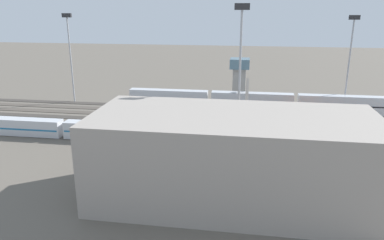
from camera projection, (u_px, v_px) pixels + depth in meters
ground_plane at (191, 123)px, 94.87m from camera, size 400.00×400.00×0.00m
track_bed_0 at (199, 108)px, 109.03m from camera, size 140.00×2.80×0.12m
track_bed_1 at (196, 112)px, 104.30m from camera, size 140.00×2.80×0.12m
track_bed_2 at (194, 117)px, 99.58m from camera, size 140.00×2.80×0.12m
track_bed_3 at (191, 123)px, 94.85m from camera, size 140.00×2.80×0.12m
track_bed_4 at (187, 129)px, 90.12m from camera, size 140.00×2.80×0.12m
track_bed_5 at (184, 136)px, 85.40m from camera, size 140.00×2.80×0.12m
track_bed_6 at (180, 143)px, 80.67m from camera, size 140.00×2.80×0.12m
train_on_track_5 at (293, 133)px, 81.24m from camera, size 71.40×3.06×3.80m
train_on_track_0 at (252, 101)px, 106.04m from camera, size 71.40×3.06×5.00m
train_on_track_3 at (314, 120)px, 89.80m from camera, size 10.00×3.00×5.00m
train_on_track_6 at (159, 134)px, 80.77m from camera, size 139.00×3.06×4.40m
light_mast_0 at (350, 51)px, 101.31m from camera, size 2.80×0.70×26.32m
light_mast_1 at (240, 62)px, 70.76m from camera, size 2.80×0.70×29.04m
light_mast_2 at (70, 46)px, 111.86m from camera, size 2.80×0.70×26.61m
signal_gantry at (247, 96)px, 90.60m from camera, size 0.70×35.00×8.80m
maintenance_shed at (233, 158)px, 55.76m from camera, size 41.74×18.62×13.42m
control_tower at (239, 76)px, 116.77m from camera, size 6.00×6.00×13.06m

